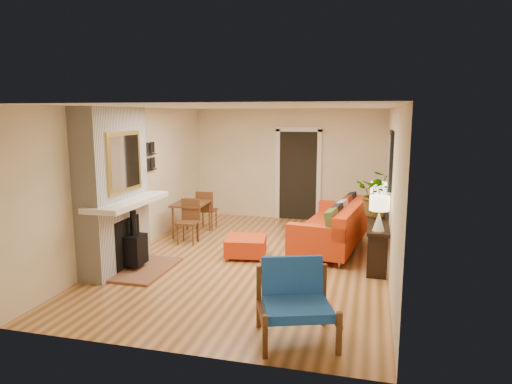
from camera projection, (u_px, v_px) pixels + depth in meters
room_shell at (310, 171)px, 10.07m from camera, size 6.50×6.50×6.50m
fireplace at (115, 193)px, 7.24m from camera, size 1.09×1.68×2.60m
sofa at (336, 227)px, 8.49m from camera, size 1.33×2.47×0.93m
ottoman at (246, 245)px, 8.03m from camera, size 0.79×0.79×0.35m
blue_chair at (295, 296)px, 5.13m from camera, size 1.05×1.04×0.87m
dining_table at (195, 209)px, 9.38m from camera, size 0.69×1.58×0.85m
console_table at (378, 229)px, 7.69m from camera, size 0.34×1.85×0.72m
lamp_near at (379, 209)px, 6.92m from camera, size 0.30×0.30×0.54m
lamp_far at (379, 193)px, 8.30m from camera, size 0.30×0.30×0.54m
houseplant at (378, 193)px, 7.88m from camera, size 0.78×0.69×0.82m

